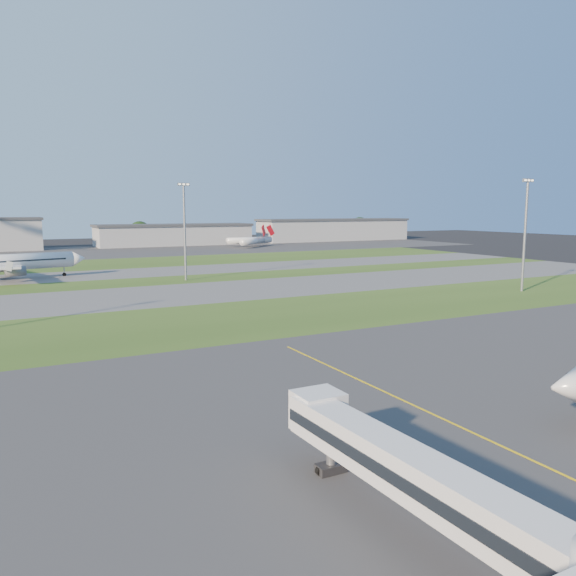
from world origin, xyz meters
TOP-DOWN VIEW (x-y plane):
  - ground at (0.00, 0.00)m, footprint 700.00×700.00m
  - apron_near at (0.00, 0.00)m, footprint 300.00×70.00m
  - grass_strip_a at (0.00, 52.00)m, footprint 300.00×34.00m
  - taxiway_a at (0.00, 85.00)m, footprint 300.00×32.00m
  - grass_strip_b at (0.00, 110.00)m, footprint 300.00×18.00m
  - taxiway_b at (0.00, 132.00)m, footprint 300.00×26.00m
  - grass_strip_c at (0.00, 165.00)m, footprint 300.00×40.00m
  - apron_far at (0.00, 225.00)m, footprint 400.00×80.00m
  - yellow_line at (5.00, 0.00)m, footprint 0.25×60.00m
  - jet_bridge at (-9.81, -15.24)m, footprint 4.20×26.90m
  - airliner_taxiing at (-27.89, 130.25)m, footprint 42.38×35.61m
  - mini_jet_near at (85.15, 219.86)m, footprint 22.51×20.32m
  - mini_jet_far at (85.94, 226.42)m, footprint 28.56×6.70m
  - light_mast_centre at (15.00, 108.00)m, footprint 3.20×0.70m
  - light_mast_east at (78.00, 52.00)m, footprint 3.20×0.70m
  - hangar_east at (55.00, 255.00)m, footprint 81.60×23.00m
  - hangar_far_east at (155.00, 255.00)m, footprint 96.90×23.00m
  - tree_mid_west at (-20.00, 266.00)m, footprint 9.90×9.90m
  - tree_mid_east at (40.00, 269.00)m, footprint 11.55×11.55m
  - tree_east at (115.00, 267.00)m, footprint 10.45×10.45m
  - tree_far_east at (185.00, 271.00)m, footprint 12.65×12.65m

SIDE VIEW (x-z plane):
  - ground at x=0.00m, z-range 0.00..0.00m
  - yellow_line at x=5.00m, z-range -0.01..0.01m
  - apron_near at x=0.00m, z-range 0.00..0.01m
  - grass_strip_a at x=0.00m, z-range 0.00..0.01m
  - taxiway_a at x=0.00m, z-range 0.00..0.01m
  - grass_strip_b at x=0.00m, z-range 0.00..0.01m
  - taxiway_b at x=0.00m, z-range 0.00..0.01m
  - grass_strip_c at x=0.00m, z-range 0.00..0.01m
  - apron_far at x=0.00m, z-range 0.00..0.01m
  - mini_jet_near at x=85.15m, z-range -1.46..8.02m
  - mini_jet_far at x=85.94m, z-range -1.46..8.02m
  - jet_bridge at x=-9.81m, z-range 0.91..7.11m
  - airliner_taxiing at x=-27.89m, z-range -1.99..11.36m
  - hangar_east at x=55.00m, z-range 0.04..11.24m
  - tree_mid_west at x=-20.00m, z-range 0.44..11.24m
  - tree_east at x=115.00m, z-range 0.46..11.86m
  - hangar_far_east at x=155.00m, z-range 0.04..13.24m
  - tree_mid_east at x=40.00m, z-range 0.51..13.11m
  - tree_far_east at x=185.00m, z-range 0.56..14.36m
  - light_mast_centre at x=15.00m, z-range 1.91..27.71m
  - light_mast_east at x=78.00m, z-range 1.91..27.71m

